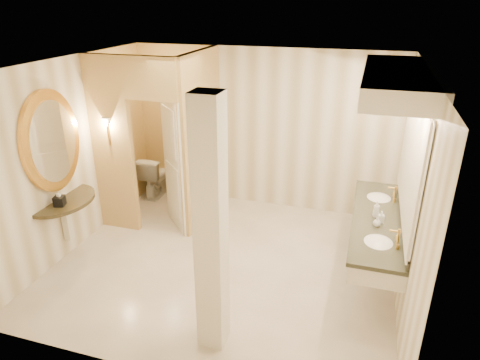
# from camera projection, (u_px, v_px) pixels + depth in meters

# --- Properties ---
(floor) EXTENTS (4.50, 4.50, 0.00)m
(floor) POSITION_uv_depth(u_px,v_px,m) (225.00, 263.00, 5.97)
(floor) COLOR white
(floor) RESTS_ON ground
(ceiling) EXTENTS (4.50, 4.50, 0.00)m
(ceiling) POSITION_uv_depth(u_px,v_px,m) (222.00, 65.00, 4.90)
(ceiling) COLOR white
(ceiling) RESTS_ON wall_back
(wall_back) EXTENTS (4.50, 0.02, 2.70)m
(wall_back) POSITION_uv_depth(u_px,v_px,m) (262.00, 130.00, 7.19)
(wall_back) COLOR white
(wall_back) RESTS_ON floor
(wall_front) EXTENTS (4.50, 0.02, 2.70)m
(wall_front) POSITION_uv_depth(u_px,v_px,m) (148.00, 259.00, 3.68)
(wall_front) COLOR white
(wall_front) RESTS_ON floor
(wall_left) EXTENTS (0.02, 4.00, 2.70)m
(wall_left) POSITION_uv_depth(u_px,v_px,m) (73.00, 156.00, 6.04)
(wall_left) COLOR white
(wall_left) RESTS_ON floor
(wall_right) EXTENTS (0.02, 4.00, 2.70)m
(wall_right) POSITION_uv_depth(u_px,v_px,m) (411.00, 196.00, 4.84)
(wall_right) COLOR white
(wall_right) RESTS_ON floor
(toilet_closet) EXTENTS (1.50, 1.55, 2.70)m
(toilet_closet) POSITION_uv_depth(u_px,v_px,m) (174.00, 140.00, 6.57)
(toilet_closet) COLOR #D4BD6F
(toilet_closet) RESTS_ON floor
(wall_sconce) EXTENTS (0.14, 0.14, 0.42)m
(wall_sconce) POSITION_uv_depth(u_px,v_px,m) (107.00, 123.00, 6.17)
(wall_sconce) COLOR gold
(wall_sconce) RESTS_ON toilet_closet
(vanity) EXTENTS (0.75, 2.43, 2.09)m
(vanity) POSITION_uv_depth(u_px,v_px,m) (389.00, 162.00, 5.05)
(vanity) COLOR white
(vanity) RESTS_ON floor
(console_shelf) EXTENTS (1.04, 1.04, 1.97)m
(console_shelf) POSITION_uv_depth(u_px,v_px,m) (55.00, 167.00, 5.66)
(console_shelf) COLOR black
(console_shelf) RESTS_ON floor
(pillar) EXTENTS (0.27, 0.27, 2.70)m
(pillar) POSITION_uv_depth(u_px,v_px,m) (211.00, 231.00, 4.11)
(pillar) COLOR white
(pillar) RESTS_ON floor
(tissue_box) EXTENTS (0.16, 0.16, 0.13)m
(tissue_box) POSITION_uv_depth(u_px,v_px,m) (60.00, 201.00, 5.64)
(tissue_box) COLOR black
(tissue_box) RESTS_ON console_shelf
(toilet) EXTENTS (0.46, 0.77, 0.77)m
(toilet) POSITION_uv_depth(u_px,v_px,m) (155.00, 175.00, 7.88)
(toilet) COLOR white
(toilet) RESTS_ON floor
(soap_bottle_a) EXTENTS (0.08, 0.08, 0.15)m
(soap_bottle_a) POSITION_uv_depth(u_px,v_px,m) (381.00, 217.00, 5.22)
(soap_bottle_a) COLOR beige
(soap_bottle_a) RESTS_ON vanity
(soap_bottle_b) EXTENTS (0.11, 0.11, 0.12)m
(soap_bottle_b) POSITION_uv_depth(u_px,v_px,m) (377.00, 222.00, 5.13)
(soap_bottle_b) COLOR silver
(soap_bottle_b) RESTS_ON vanity
(soap_bottle_c) EXTENTS (0.11, 0.11, 0.22)m
(soap_bottle_c) POSITION_uv_depth(u_px,v_px,m) (377.00, 209.00, 5.33)
(soap_bottle_c) COLOR #C6B28C
(soap_bottle_c) RESTS_ON vanity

